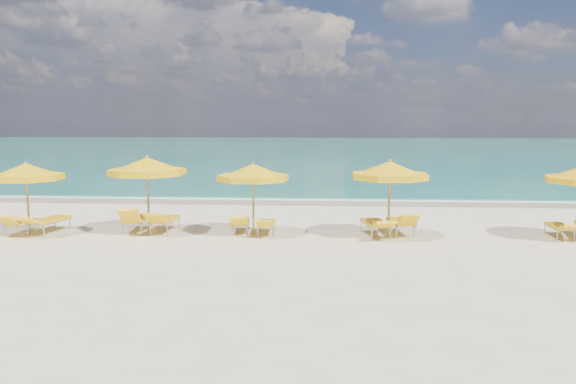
{
  "coord_description": "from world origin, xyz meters",
  "views": [
    {
      "loc": [
        1.33,
        -17.58,
        3.71
      ],
      "look_at": [
        0.0,
        1.5,
        1.2
      ],
      "focal_mm": 35.0,
      "sensor_mm": 36.0,
      "label": 1
    }
  ],
  "objects": [
    {
      "name": "lounger_3_right",
      "position": [
        -4.0,
        0.28,
        0.23
      ],
      "size": [
        0.72,
        1.93,
        0.84
      ],
      "rotation": [
        0.0,
        0.0,
        -0.05
      ],
      "color": "#A5A8AD",
      "rests_on": "ground"
    },
    {
      "name": "lounger_3_left",
      "position": [
        -4.95,
        0.31,
        0.24
      ],
      "size": [
        0.83,
        1.96,
        0.94
      ],
      "rotation": [
        0.0,
        0.0,
        0.1
      ],
      "color": "#A5A8AD",
      "rests_on": "ground"
    },
    {
      "name": "ocean",
      "position": [
        0.0,
        48.0,
        0.0
      ],
      "size": [
        120.0,
        80.0,
        0.3
      ],
      "primitive_type": "cube",
      "color": "#136D5D",
      "rests_on": "ground"
    },
    {
      "name": "whitecap_near",
      "position": [
        -6.0,
        17.0,
        0.0
      ],
      "size": [
        14.0,
        0.36,
        0.05
      ],
      "primitive_type": "cube",
      "color": "white",
      "rests_on": "ground"
    },
    {
      "name": "lounger_4_right",
      "position": [
        -0.61,
        0.18,
        0.2
      ],
      "size": [
        0.61,
        1.69,
        0.65
      ],
      "rotation": [
        0.0,
        0.0,
        0.04
      ],
      "color": "#A5A8AD",
      "rests_on": "ground"
    },
    {
      "name": "umbrella_3",
      "position": [
        -4.44,
        0.04,
        2.17
      ],
      "size": [
        3.27,
        3.27,
        2.54
      ],
      "rotation": [
        0.0,
        0.0,
        0.39
      ],
      "color": "#9A814D",
      "rests_on": "ground"
    },
    {
      "name": "umbrella_4",
      "position": [
        -1.0,
        -0.05,
        2.0
      ],
      "size": [
        2.9,
        2.9,
        2.35
      ],
      "rotation": [
        0.0,
        0.0,
        0.3
      ],
      "color": "#9A814D",
      "rests_on": "ground"
    },
    {
      "name": "lounger_4_left",
      "position": [
        -1.5,
        0.36,
        0.21
      ],
      "size": [
        0.75,
        1.77,
        0.72
      ],
      "rotation": [
        0.0,
        0.0,
        0.11
      ],
      "color": "#A5A8AD",
      "rests_on": "ground"
    },
    {
      "name": "lounger_2_left",
      "position": [
        -8.6,
        -0.18,
        0.2
      ],
      "size": [
        0.72,
        1.62,
        0.73
      ],
      "rotation": [
        0.0,
        0.0,
        -0.13
      ],
      "color": "#A5A8AD",
      "rests_on": "ground"
    },
    {
      "name": "wet_sand_band",
      "position": [
        0.0,
        7.4,
        0.0
      ],
      "size": [
        120.0,
        2.6,
        0.01
      ],
      "primitive_type": "cube",
      "color": "tan",
      "rests_on": "ground"
    },
    {
      "name": "lounger_6_left",
      "position": [
        8.64,
        0.26,
        0.2
      ],
      "size": [
        0.61,
        1.73,
        0.62
      ],
      "rotation": [
        0.0,
        0.0,
        -0.03
      ],
      "color": "#A5A8AD",
      "rests_on": "ground"
    },
    {
      "name": "lounger_5_left",
      "position": [
        2.89,
        0.07,
        0.24
      ],
      "size": [
        1.02,
        2.12,
        0.73
      ],
      "rotation": [
        0.0,
        0.0,
        0.19
      ],
      "color": "#A5A8AD",
      "rests_on": "ground"
    },
    {
      "name": "foam_line",
      "position": [
        0.0,
        8.2,
        0.0
      ],
      "size": [
        120.0,
        1.2,
        0.03
      ],
      "primitive_type": "cube",
      "color": "white",
      "rests_on": "ground"
    },
    {
      "name": "lounger_2_right",
      "position": [
        -7.75,
        -0.12,
        0.24
      ],
      "size": [
        1.04,
        2.14,
        0.74
      ],
      "rotation": [
        0.0,
        0.0,
        -0.2
      ],
      "color": "#A5A8AD",
      "rests_on": "ground"
    },
    {
      "name": "lounger_5_right",
      "position": [
        3.72,
        0.47,
        0.23
      ],
      "size": [
        0.87,
        1.92,
        0.84
      ],
      "rotation": [
        0.0,
        0.0,
        0.14
      ],
      "color": "#A5A8AD",
      "rests_on": "ground"
    },
    {
      "name": "ground_plane",
      "position": [
        0.0,
        0.0,
        0.0
      ],
      "size": [
        120.0,
        120.0,
        0.0
      ],
      "primitive_type": "plane",
      "color": "beige"
    },
    {
      "name": "umbrella_5",
      "position": [
        3.27,
        -0.09,
        2.1
      ],
      "size": [
        3.15,
        3.15,
        2.46
      ],
      "rotation": [
        0.0,
        0.0,
        -0.37
      ],
      "color": "#9A814D",
      "rests_on": "ground"
    },
    {
      "name": "whitecap_far",
      "position": [
        8.0,
        24.0,
        0.0
      ],
      "size": [
        18.0,
        0.3,
        0.05
      ],
      "primitive_type": "cube",
      "color": "white",
      "rests_on": "ground"
    },
    {
      "name": "umbrella_2",
      "position": [
        -8.22,
        -0.45,
        2.01
      ],
      "size": [
        2.87,
        2.87,
        2.36
      ],
      "rotation": [
        0.0,
        0.0,
        -0.27
      ],
      "color": "#9A814D",
      "rests_on": "ground"
    }
  ]
}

